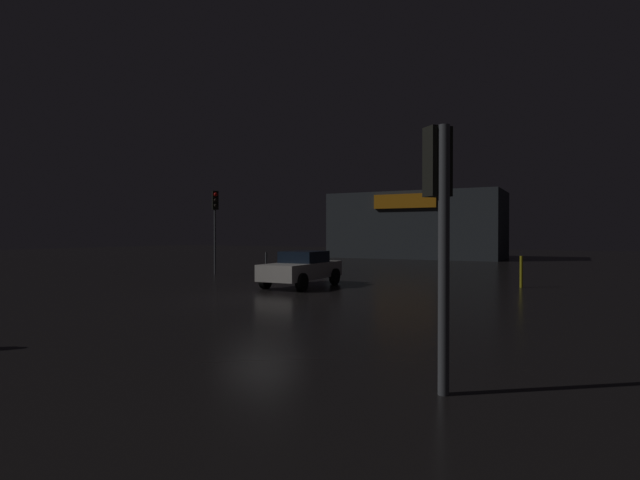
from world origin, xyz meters
name	(u,v)px	position (x,y,z in m)	size (l,w,h in m)	color
ground_plane	(261,299)	(0.00, 0.00, 0.00)	(120.00, 120.00, 0.00)	black
store_building	(417,226)	(-3.81, 30.49, 2.94)	(15.10, 7.13, 5.88)	#33383D
traffic_signal_main	(215,211)	(-8.05, 7.39, 3.43)	(0.42, 0.42, 4.49)	#595B60
traffic_signal_opposite	(439,206)	(7.68, -6.87, 2.56)	(0.43, 0.42, 3.64)	#595B60
car_near	(302,268)	(-0.80, 4.17, 0.76)	(1.89, 4.35, 1.46)	silver
bollard_kerb_a	(266,262)	(-6.34, 9.75, 0.57)	(0.11, 0.11, 1.14)	#595B60
bollard_kerb_b	(521,272)	(7.30, 7.91, 0.64)	(0.12, 0.12, 1.28)	gold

